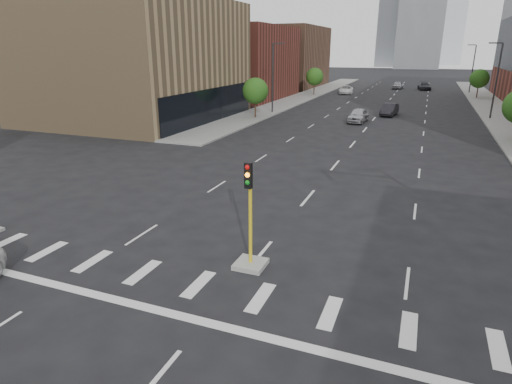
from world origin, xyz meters
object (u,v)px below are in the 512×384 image
Objects in this scene: car_near_left at (358,115)px; car_far_left at (346,90)px; car_mid_right at (389,110)px; median_traffic_signal at (250,245)px; car_deep_right at (424,86)px; car_distant at (398,85)px.

car_far_left is (-7.37, 33.23, -0.06)m from car_near_left.
car_mid_right is at bearing -75.83° from car_far_left.
median_traffic_signal is 44.64m from car_mid_right.
car_deep_right is at bearing 37.49° from car_far_left.
car_mid_right is at bearing -103.94° from car_deep_right.
car_mid_right is 1.01× the size of car_distant.
car_far_left is 1.17× the size of car_distant.
median_traffic_signal is 71.56m from car_far_left.
car_near_left is 1.03× the size of car_distant.
car_mid_right is 28.35m from car_far_left.
car_distant is at bearing 92.25° from car_near_left.
car_distant is at bearing 90.16° from median_traffic_signal.
car_mid_right is at bearing 88.07° from median_traffic_signal.
car_near_left reaches higher than car_distant.
car_far_left is at bearing -144.05° from car_deep_right.
car_far_left is 16.72m from car_distant.
car_distant is (-1.74, 40.71, 0.02)m from car_mid_right.
median_traffic_signal reaches higher than car_mid_right.
car_distant reaches higher than car_far_left.
median_traffic_signal reaches higher than car_distant.
median_traffic_signal is 37.80m from car_near_left.
car_deep_right is at bearing 0.76° from car_distant.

